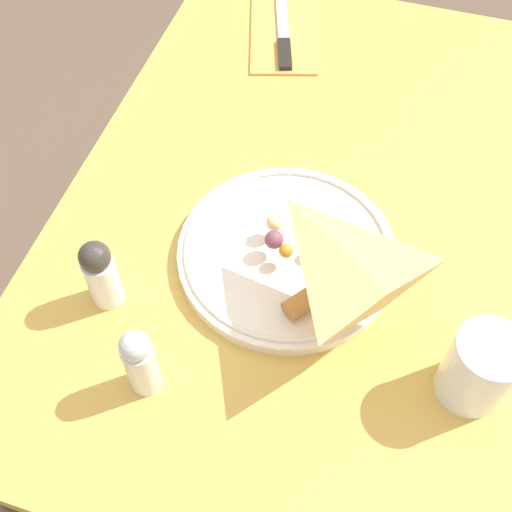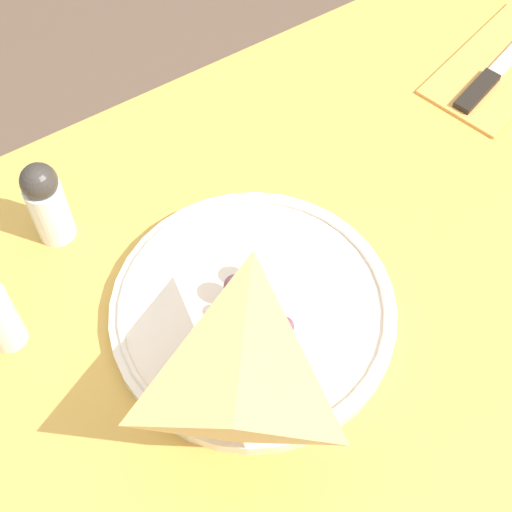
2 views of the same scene
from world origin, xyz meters
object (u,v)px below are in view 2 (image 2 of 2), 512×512
plate_pizza (253,310)px  napkin_folded (502,67)px  dining_table (351,360)px  butter_knife (499,68)px  pepper_shaker (47,202)px

plate_pizza → napkin_folded: size_ratio=1.22×
dining_table → napkin_folded: 0.38m
plate_pizza → napkin_folded: plate_pizza is taller
napkin_folded → plate_pizza: bearing=-163.5°
plate_pizza → napkin_folded: (0.41, 0.12, -0.01)m
dining_table → butter_knife: size_ratio=5.01×
plate_pizza → butter_knife: plate_pizza is taller
dining_table → butter_knife: (0.30, 0.16, 0.15)m
dining_table → plate_pizza: 0.19m
dining_table → butter_knife: butter_knife is taller
plate_pizza → butter_knife: 0.42m
butter_knife → dining_table: bearing=-170.4°
napkin_folded → butter_knife: butter_knife is taller
pepper_shaker → napkin_folded: bearing=-6.7°
plate_pizza → pepper_shaker: size_ratio=2.63×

